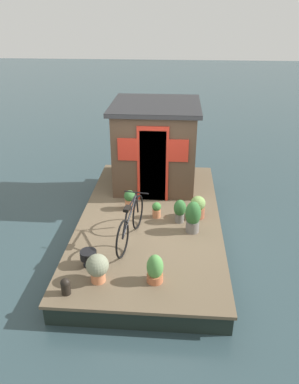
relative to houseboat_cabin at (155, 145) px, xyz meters
The scene contains 13 objects.
ground_plane 2.32m from the houseboat_cabin, behind, with size 60.00×60.00×0.00m, color #2D4247.
houseboat_deck 2.18m from the houseboat_cabin, behind, with size 5.78×3.03×0.44m.
houseboat_cabin is the anchor object (origin of this frame).
bicycle 2.83m from the houseboat_cabin, behind, with size 1.72×0.50×0.86m.
potted_plant_mint 2.19m from the houseboat_cabin, 161.79° to the right, with size 0.26×0.26×0.52m.
potted_plant_ivy 2.15m from the houseboat_cabin, 149.04° to the right, with size 0.32×0.32×0.50m.
potted_plant_sage 4.02m from the houseboat_cabin, behind, with size 0.28×0.28×0.52m.
potted_plant_thyme 4.13m from the houseboat_cabin, 169.90° to the left, with size 0.38×0.38×0.51m.
potted_plant_succulent 2.58m from the houseboat_cabin, 158.67° to the right, with size 0.32×0.32×0.68m.
potted_plant_basil 1.74m from the houseboat_cabin, 161.68° to the left, with size 0.25×0.25×0.46m.
potted_plant_rosemary 1.99m from the houseboat_cabin, behind, with size 0.19×0.19×0.35m.
charcoal_grill 3.80m from the houseboat_cabin, 164.98° to the left, with size 0.30×0.30×0.29m.
mooring_bollard 4.58m from the houseboat_cabin, 164.98° to the left, with size 0.16×0.16×0.29m.
Camera 1 is at (-7.18, -0.52, 4.61)m, focal length 35.41 mm.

